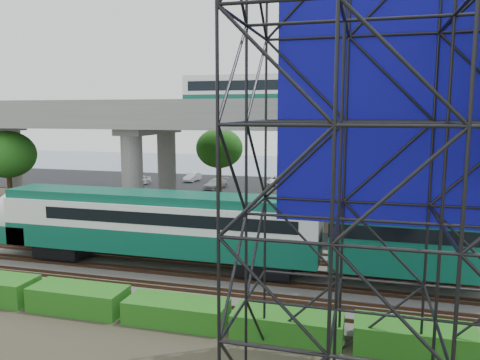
% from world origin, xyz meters
% --- Properties ---
extents(ground, '(140.00, 140.00, 0.00)m').
position_xyz_m(ground, '(0.00, 0.00, 0.00)').
color(ground, '#474233').
rests_on(ground, ground).
extents(ballast_bed, '(90.00, 12.00, 0.20)m').
position_xyz_m(ballast_bed, '(0.00, 2.00, 0.10)').
color(ballast_bed, slate).
rests_on(ballast_bed, ground).
extents(service_road, '(90.00, 5.00, 0.08)m').
position_xyz_m(service_road, '(0.00, 10.50, 0.04)').
color(service_road, black).
rests_on(service_road, ground).
extents(parking_lot, '(90.00, 18.00, 0.08)m').
position_xyz_m(parking_lot, '(0.00, 34.00, 0.04)').
color(parking_lot, black).
rests_on(parking_lot, ground).
extents(harbor_water, '(140.00, 40.00, 0.03)m').
position_xyz_m(harbor_water, '(0.00, 56.00, 0.01)').
color(harbor_water, slate).
rests_on(harbor_water, ground).
extents(rail_tracks, '(90.00, 9.52, 0.16)m').
position_xyz_m(rail_tracks, '(0.00, 2.00, 0.28)').
color(rail_tracks, '#472D1E').
rests_on(rail_tracks, ballast_bed).
extents(commuter_train, '(29.30, 3.06, 4.30)m').
position_xyz_m(commuter_train, '(-0.66, 2.00, 2.88)').
color(commuter_train, black).
rests_on(commuter_train, rail_tracks).
extents(overpass, '(80.00, 12.00, 12.40)m').
position_xyz_m(overpass, '(-0.02, 16.00, 8.21)').
color(overpass, '#9E9B93').
rests_on(overpass, ground).
extents(scaffold_tower, '(9.36, 6.36, 15.00)m').
position_xyz_m(scaffold_tower, '(9.67, -7.98, 7.47)').
color(scaffold_tower, black).
rests_on(scaffold_tower, ground).
extents(hedge_strip, '(34.60, 1.80, 1.20)m').
position_xyz_m(hedge_strip, '(1.01, -4.30, 0.56)').
color(hedge_strip, '#165C15').
rests_on(hedge_strip, ground).
extents(trees, '(40.94, 16.94, 7.69)m').
position_xyz_m(trees, '(-4.67, 16.17, 5.57)').
color(trees, '#382314').
rests_on(trees, ground).
extents(suv, '(4.70, 2.47, 1.26)m').
position_xyz_m(suv, '(-18.84, 10.25, 0.71)').
color(suv, black).
rests_on(suv, service_road).
extents(parked_cars, '(37.44, 9.29, 1.27)m').
position_xyz_m(parked_cars, '(-0.57, 33.61, 0.67)').
color(parked_cars, silver).
rests_on(parked_cars, parking_lot).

